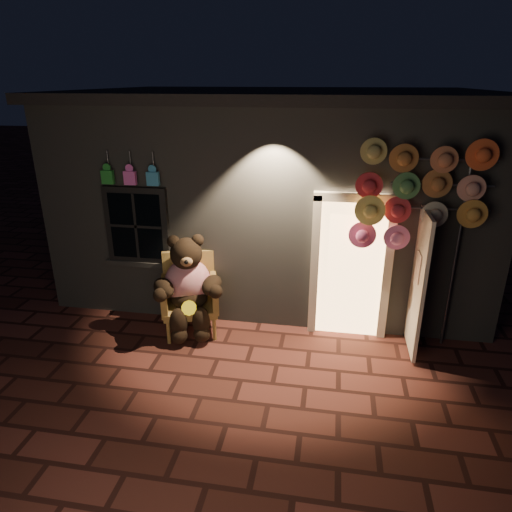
# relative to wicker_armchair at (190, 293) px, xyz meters

# --- Properties ---
(ground) EXTENTS (60.00, 60.00, 0.00)m
(ground) POSITION_rel_wicker_armchair_xyz_m (1.03, -1.19, -0.60)
(ground) COLOR #5E2B24
(ground) RESTS_ON ground
(shop_building) EXTENTS (7.30, 5.95, 3.51)m
(shop_building) POSITION_rel_wicker_armchair_xyz_m (1.03, 2.80, 1.14)
(shop_building) COLOR slate
(shop_building) RESTS_ON ground
(wicker_armchair) EXTENTS (0.99, 0.95, 1.20)m
(wicker_armchair) POSITION_rel_wicker_armchair_xyz_m (0.00, 0.00, 0.00)
(wicker_armchair) COLOR #A78540
(wicker_armchair) RESTS_ON ground
(teddy_bear) EXTENTS (1.05, 0.97, 1.52)m
(teddy_bear) POSITION_rel_wicker_armchair_xyz_m (0.03, -0.15, 0.20)
(teddy_bear) COLOR #B81330
(teddy_bear) RESTS_ON ground
(hat_rack) EXTENTS (1.75, 0.22, 2.93)m
(hat_rack) POSITION_rel_wicker_armchair_xyz_m (3.14, 0.09, 1.64)
(hat_rack) COLOR #59595E
(hat_rack) RESTS_ON ground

